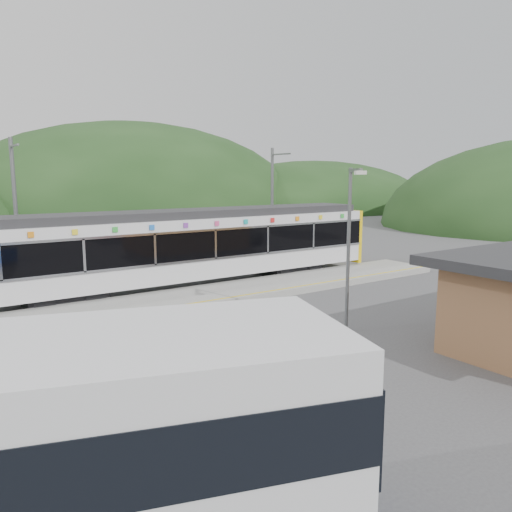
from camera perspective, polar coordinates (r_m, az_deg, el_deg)
ground at (r=19.54m, az=0.30°, el=-6.73°), size 120.00×120.00×0.00m
hills at (r=27.29m, az=4.59°, el=-2.22°), size 146.00×149.00×26.00m
platform at (r=22.20m, az=-4.60°, el=-4.43°), size 26.00×3.20×0.30m
yellow_line at (r=21.08m, az=-2.83°, el=-4.71°), size 26.00×0.10×0.01m
train at (r=24.29m, az=-7.40°, el=1.28°), size 20.44×3.01×3.74m
catenary_mast_west at (r=24.32m, az=-25.72°, el=4.23°), size 0.18×1.80×7.00m
catenary_mast_east at (r=29.89m, az=1.90°, el=5.84°), size 0.18×1.80×7.00m
lamp_post at (r=16.97m, az=10.84°, el=2.28°), size 0.49×1.05×5.61m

